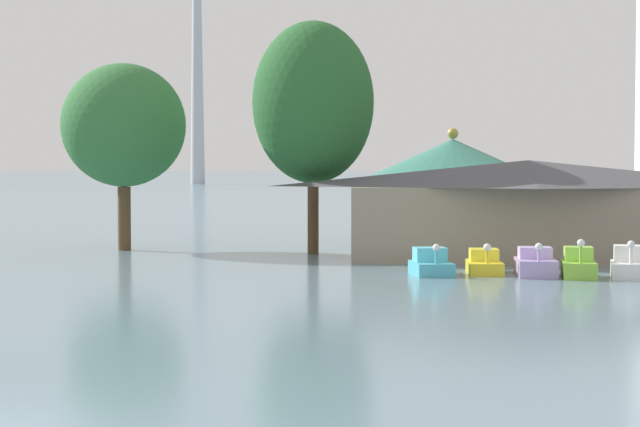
# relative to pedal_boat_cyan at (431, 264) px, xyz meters

# --- Properties ---
(pedal_boat_cyan) EXTENTS (2.10, 2.79, 1.46)m
(pedal_boat_cyan) POSITION_rel_pedal_boat_cyan_xyz_m (0.00, 0.00, 0.00)
(pedal_boat_cyan) COLOR #4CB7CC
(pedal_boat_cyan) RESTS_ON ground
(pedal_boat_yellow) EXTENTS (1.61, 2.99, 1.44)m
(pedal_boat_yellow) POSITION_rel_pedal_boat_cyan_xyz_m (2.39, 0.89, -0.04)
(pedal_boat_yellow) COLOR yellow
(pedal_boat_yellow) RESTS_ON ground
(pedal_boat_lavender) EXTENTS (1.72, 2.76, 1.54)m
(pedal_boat_lavender) POSITION_rel_pedal_boat_cyan_xyz_m (4.58, 0.01, 0.04)
(pedal_boat_lavender) COLOR #B299D8
(pedal_boat_lavender) RESTS_ON ground
(pedal_boat_lime) EXTENTS (1.52, 2.45, 1.74)m
(pedal_boat_lime) POSITION_rel_pedal_boat_cyan_xyz_m (6.36, -0.60, 0.06)
(pedal_boat_lime) COLOR #8CCC3F
(pedal_boat_lime) RESTS_ON ground
(pedal_boat_white) EXTENTS (1.84, 2.71, 1.69)m
(pedal_boat_white) POSITION_rel_pedal_boat_cyan_xyz_m (8.53, -0.44, 0.07)
(pedal_boat_white) COLOR white
(pedal_boat_white) RESTS_ON ground
(boathouse) EXTENTS (19.25, 7.90, 5.13)m
(boathouse) POSITION_rel_pedal_boat_cyan_xyz_m (4.99, 8.52, 2.20)
(boathouse) COLOR gray
(boathouse) RESTS_ON ground
(green_roof_pavilion) EXTENTS (12.30, 12.30, 7.23)m
(green_roof_pavilion) POSITION_rel_pedal_boat_cyan_xyz_m (1.37, 20.82, 3.33)
(green_roof_pavilion) COLOR brown
(green_roof_pavilion) RESTS_ON ground
(shoreline_tree_tall_left) EXTENTS (7.08, 7.08, 10.68)m
(shoreline_tree_tall_left) POSITION_rel_pedal_boat_cyan_xyz_m (-17.46, 12.25, 6.65)
(shoreline_tree_tall_left) COLOR brown
(shoreline_tree_tall_left) RESTS_ON ground
(shoreline_tree_mid) EXTENTS (6.65, 6.65, 12.74)m
(shoreline_tree_mid) POSITION_rel_pedal_boat_cyan_xyz_m (-6.43, 10.82, 7.81)
(shoreline_tree_mid) COLOR brown
(shoreline_tree_mid) RESTS_ON ground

